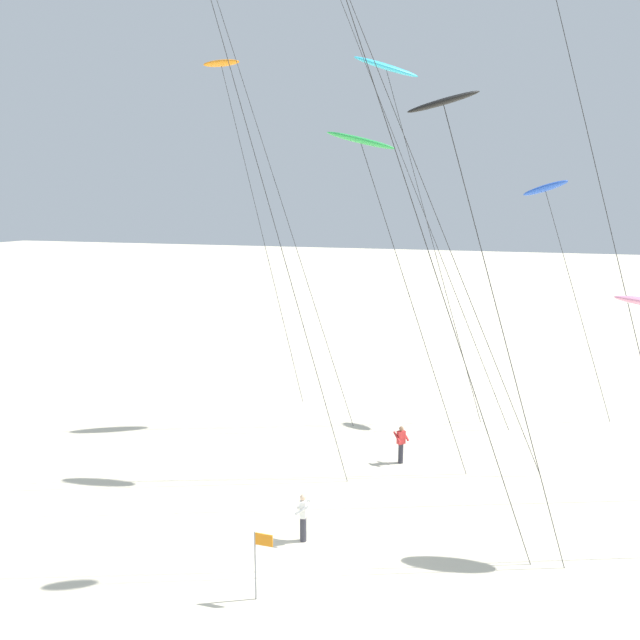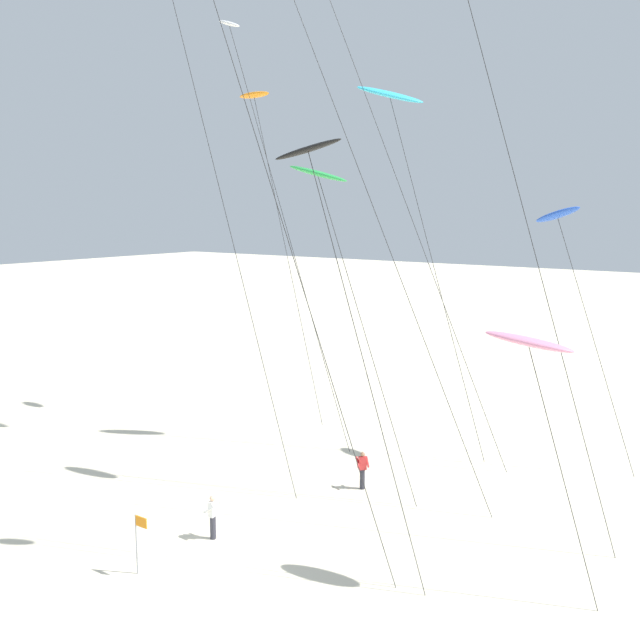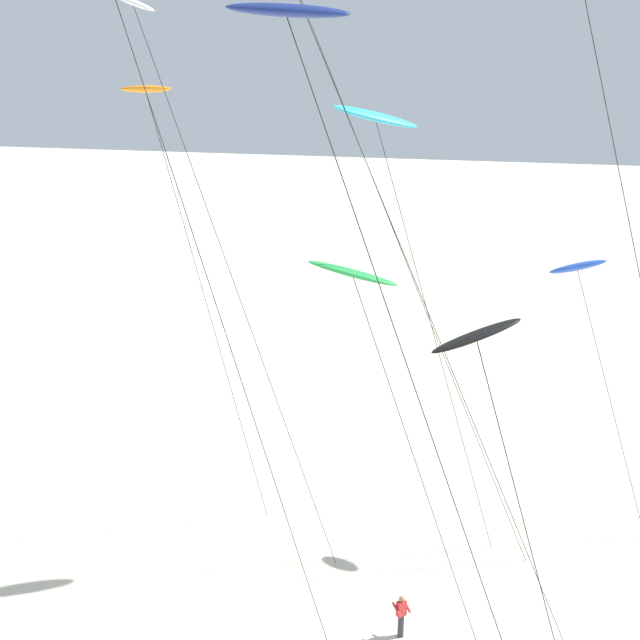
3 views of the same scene
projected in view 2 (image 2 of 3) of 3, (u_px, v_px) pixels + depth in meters
The scene contains 11 objects.
ground_plane at pixel (188, 568), 24.61m from camera, with size 260.00×260.00×0.00m, color beige.
kite_green at pixel (319, 177), 29.78m from camera, with size 5.97×1.08×13.99m.
kite_orange at pixel (255, 100), 40.06m from camera, with size 5.31×0.91×18.52m.
kite_white at pixel (234, 39), 36.33m from camera, with size 7.72×1.33×21.67m.
kite_pink at pixel (529, 343), 21.88m from camera, with size 3.81×1.13×8.47m.
kite_black at pixel (311, 159), 22.70m from camera, with size 5.24×1.41×14.36m.
kite_blue at pixel (558, 217), 33.00m from camera, with size 5.05×1.01×12.36m.
kite_cyan at pixel (391, 97), 34.69m from camera, with size 6.77×2.22×18.12m.
kite_flyer_nearest at pixel (362, 469), 31.45m from camera, with size 0.73×0.73×1.67m.
kite_flyer_middle at pixel (213, 516), 26.69m from camera, with size 0.60×0.62×1.67m.
marker_flag at pixel (139, 533), 23.96m from camera, with size 0.56×0.05×2.10m.
Camera 2 is at (16.98, -16.19, 12.12)m, focal length 40.67 mm.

